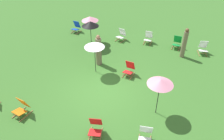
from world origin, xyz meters
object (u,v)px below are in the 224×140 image
(deckchair_9, at_px, (129,69))
(person_0, at_px, (184,43))
(deckchair_2, at_px, (203,48))
(deckchair_7, at_px, (121,35))
(umbrella_1, at_px, (90,19))
(deckchair_6, at_px, (177,43))
(umbrella_0, at_px, (94,45))
(deckchair_0, at_px, (76,27))
(deckchair_10, at_px, (148,38))
(deckchair_1, at_px, (95,128))
(umbrella_3, at_px, (160,82))
(umbrella_2, at_px, (90,24))
(deckchair_8, at_px, (22,108))
(deckchair_3, at_px, (145,136))
(person_1, at_px, (99,51))

(deckchair_9, xyz_separation_m, person_0, (2.48, 2.99, 0.54))
(deckchair_9, bearing_deg, deckchair_2, 51.88)
(deckchair_7, xyz_separation_m, umbrella_1, (-1.86, -0.92, 1.28))
(deckchair_6, relative_size, umbrella_0, 0.47)
(deckchair_2, bearing_deg, deckchair_0, 167.03)
(deckchair_10, distance_m, umbrella_1, 4.09)
(deckchair_1, relative_size, umbrella_3, 0.47)
(umbrella_0, height_order, umbrella_2, umbrella_0)
(deckchair_6, height_order, deckchair_8, same)
(deckchair_0, bearing_deg, deckchair_2, 5.59)
(deckchair_10, bearing_deg, person_0, -23.09)
(deckchair_2, relative_size, deckchair_6, 1.02)
(umbrella_0, bearing_deg, deckchair_9, 11.59)
(deckchair_2, height_order, umbrella_0, umbrella_0)
(umbrella_1, bearing_deg, deckchair_7, 26.26)
(deckchair_2, relative_size, deckchair_3, 1.02)
(deckchair_1, relative_size, deckchair_2, 1.01)
(deckchair_3, bearing_deg, umbrella_0, 126.35)
(deckchair_2, height_order, deckchair_8, same)
(deckchair_2, relative_size, person_1, 0.46)
(deckchair_3, distance_m, deckchair_9, 4.36)
(deckchair_1, distance_m, umbrella_2, 7.30)
(deckchair_10, relative_size, person_1, 0.45)
(deckchair_3, distance_m, umbrella_2, 8.07)
(deckchair_0, relative_size, person_1, 0.45)
(deckchair_1, distance_m, person_0, 7.71)
(deckchair_2, height_order, deckchair_3, same)
(deckchair_9, xyz_separation_m, deckchair_10, (0.12, 3.99, 0.00))
(deckchair_7, relative_size, deckchair_8, 1.03)
(deckchair_2, relative_size, person_0, 0.45)
(deckchair_6, height_order, umbrella_2, umbrella_2)
(umbrella_0, height_order, umbrella_3, umbrella_3)
(deckchair_8, distance_m, person_1, 5.08)
(deckchair_1, bearing_deg, umbrella_2, 101.55)
(deckchair_3, bearing_deg, deckchair_9, 105.87)
(deckchair_9, height_order, umbrella_1, umbrella_1)
(deckchair_7, bearing_deg, deckchair_10, 23.80)
(deckchair_9, bearing_deg, person_1, 173.05)
(deckchair_6, xyz_separation_m, deckchair_10, (-1.89, -0.01, 0.00))
(person_0, bearing_deg, umbrella_2, 69.53)
(deckchair_9, distance_m, umbrella_2, 4.11)
(deckchair_2, relative_size, umbrella_1, 0.47)
(deckchair_7, distance_m, umbrella_3, 7.15)
(deckchair_9, bearing_deg, person_0, 55.63)
(deckchair_3, relative_size, umbrella_0, 0.47)
(deckchair_2, xyz_separation_m, umbrella_0, (-5.44, -4.21, 1.30))
(deckchair_9, xyz_separation_m, umbrella_2, (-3.26, 2.17, 1.23))
(umbrella_0, height_order, person_1, person_1)
(deckchair_1, bearing_deg, deckchair_0, 107.97)
(deckchair_6, relative_size, umbrella_2, 0.47)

